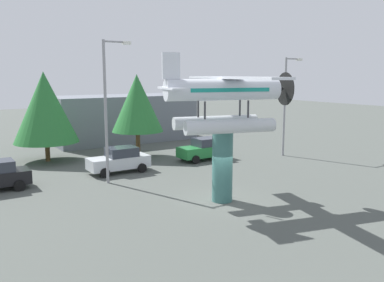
{
  "coord_description": "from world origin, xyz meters",
  "views": [
    {
      "loc": [
        -12.85,
        -17.0,
        6.74
      ],
      "look_at": [
        0.0,
        3.0,
        2.87
      ],
      "focal_mm": 38.18,
      "sensor_mm": 36.0,
      "label": 1
    }
  ],
  "objects": [
    {
      "name": "streetlight_primary",
      "position": [
        -3.64,
        6.86,
        5.06
      ],
      "size": [
        1.84,
        0.28,
        8.82
      ],
      "color": "gray",
      "rests_on": "ground"
    },
    {
      "name": "car_far_green",
      "position": [
        5.29,
        9.4,
        0.88
      ],
      "size": [
        4.2,
        2.02,
        1.76
      ],
      "rotation": [
        0.0,
        0.0,
        3.14
      ],
      "color": "#237A38",
      "rests_on": "ground"
    },
    {
      "name": "tree_east",
      "position": [
        -5.38,
        15.63,
        4.24
      ],
      "size": [
        4.93,
        4.93,
        6.99
      ],
      "color": "brown",
      "rests_on": "ground"
    },
    {
      "name": "ground_plane",
      "position": [
        0.0,
        0.0,
        0.0
      ],
      "size": [
        140.0,
        140.0,
        0.0
      ],
      "primitive_type": "plane",
      "color": "#4C514C"
    },
    {
      "name": "floatplane_monument",
      "position": [
        0.13,
        -0.03,
        5.49
      ],
      "size": [
        7.17,
        10.36,
        4.0
      ],
      "rotation": [
        0.0,
        0.0,
        -0.25
      ],
      "color": "silver",
      "rests_on": "display_pedestal"
    },
    {
      "name": "streetlight_secondary",
      "position": [
        12.04,
        7.27,
        4.7
      ],
      "size": [
        1.84,
        0.28,
        8.13
      ],
      "color": "gray",
      "rests_on": "ground"
    },
    {
      "name": "display_pedestal",
      "position": [
        0.0,
        0.0,
        1.91
      ],
      "size": [
        1.1,
        1.1,
        3.82
      ],
      "primitive_type": "cylinder",
      "color": "#386B66",
      "rests_on": "ground"
    },
    {
      "name": "car_mid_silver",
      "position": [
        -2.09,
        9.09,
        0.88
      ],
      "size": [
        4.2,
        2.02,
        1.76
      ],
      "rotation": [
        0.0,
        0.0,
        3.14
      ],
      "color": "silver",
      "rests_on": "ground"
    },
    {
      "name": "tree_center_back",
      "position": [
        1.35,
        13.34,
        4.45
      ],
      "size": [
        4.18,
        4.18,
        6.79
      ],
      "color": "brown",
      "rests_on": "ground"
    },
    {
      "name": "storefront_building",
      "position": [
        3.81,
        22.0,
        2.32
      ],
      "size": [
        14.16,
        6.05,
        4.64
      ],
      "primitive_type": "cube",
      "color": "slate",
      "rests_on": "ground"
    }
  ]
}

